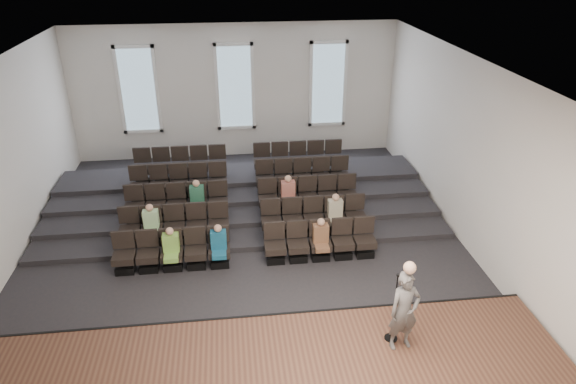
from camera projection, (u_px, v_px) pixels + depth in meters
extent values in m
plane|color=black|center=(247.00, 251.00, 14.02)|extent=(14.00, 14.00, 0.00)
cube|color=white|center=(239.00, 67.00, 11.79)|extent=(12.00, 14.00, 0.02)
cube|color=silver|center=(235.00, 92.00, 19.15)|extent=(12.00, 0.04, 5.00)
cube|color=silver|center=(267.00, 381.00, 6.67)|extent=(12.00, 0.04, 5.00)
cube|color=silver|center=(471.00, 156.00, 13.56)|extent=(0.04, 14.00, 5.00)
cube|color=black|center=(254.00, 325.00, 10.95)|extent=(11.80, 0.06, 0.52)
cube|color=black|center=(243.00, 208.00, 16.06)|extent=(11.80, 4.80, 0.15)
cube|color=black|center=(242.00, 198.00, 16.49)|extent=(11.80, 3.75, 0.30)
cube|color=black|center=(242.00, 189.00, 16.92)|extent=(11.80, 2.70, 0.45)
cube|color=black|center=(241.00, 180.00, 17.36)|extent=(11.80, 1.65, 0.60)
cube|color=black|center=(126.00, 268.00, 13.11)|extent=(0.47, 0.43, 0.20)
cube|color=black|center=(124.00, 258.00, 12.97)|extent=(0.55, 0.50, 0.19)
cube|color=black|center=(123.00, 240.00, 12.97)|extent=(0.55, 0.08, 0.50)
cube|color=black|center=(150.00, 266.00, 13.17)|extent=(0.47, 0.43, 0.20)
cube|color=black|center=(148.00, 256.00, 13.04)|extent=(0.55, 0.50, 0.19)
cube|color=black|center=(147.00, 238.00, 13.04)|extent=(0.55, 0.08, 0.50)
cube|color=black|center=(173.00, 265.00, 13.24)|extent=(0.47, 0.43, 0.20)
cube|color=black|center=(172.00, 255.00, 13.10)|extent=(0.55, 0.50, 0.19)
cube|color=black|center=(171.00, 237.00, 13.10)|extent=(0.55, 0.08, 0.50)
cube|color=black|center=(197.00, 263.00, 13.30)|extent=(0.47, 0.43, 0.20)
cube|color=black|center=(196.00, 253.00, 13.17)|extent=(0.55, 0.50, 0.19)
cube|color=black|center=(195.00, 235.00, 13.17)|extent=(0.55, 0.08, 0.50)
cube|color=black|center=(220.00, 262.00, 13.37)|extent=(0.47, 0.43, 0.20)
cube|color=black|center=(219.00, 252.00, 13.23)|extent=(0.55, 0.50, 0.19)
cube|color=black|center=(218.00, 234.00, 13.23)|extent=(0.55, 0.08, 0.50)
cube|color=black|center=(275.00, 258.00, 13.53)|extent=(0.47, 0.43, 0.20)
cube|color=black|center=(275.00, 248.00, 13.39)|extent=(0.55, 0.50, 0.19)
cube|color=black|center=(274.00, 230.00, 13.39)|extent=(0.55, 0.08, 0.50)
cube|color=black|center=(298.00, 256.00, 13.59)|extent=(0.47, 0.43, 0.20)
cube|color=black|center=(298.00, 246.00, 13.45)|extent=(0.55, 0.50, 0.19)
cube|color=black|center=(297.00, 229.00, 13.46)|extent=(0.55, 0.08, 0.50)
cube|color=black|center=(320.00, 255.00, 13.66)|extent=(0.47, 0.43, 0.20)
cube|color=black|center=(320.00, 245.00, 13.52)|extent=(0.55, 0.50, 0.19)
cube|color=black|center=(319.00, 227.00, 13.52)|extent=(0.55, 0.08, 0.50)
cube|color=black|center=(342.00, 253.00, 13.72)|extent=(0.47, 0.43, 0.20)
cube|color=black|center=(343.00, 243.00, 13.58)|extent=(0.55, 0.50, 0.19)
cube|color=black|center=(342.00, 226.00, 13.59)|extent=(0.55, 0.08, 0.50)
cube|color=black|center=(364.00, 252.00, 13.78)|extent=(0.47, 0.43, 0.20)
cube|color=black|center=(365.00, 242.00, 13.65)|extent=(0.55, 0.50, 0.19)
cube|color=black|center=(364.00, 225.00, 13.65)|extent=(0.55, 0.08, 0.50)
cube|color=black|center=(131.00, 241.00, 13.98)|extent=(0.47, 0.43, 0.20)
cube|color=black|center=(130.00, 232.00, 13.84)|extent=(0.55, 0.50, 0.19)
cube|color=black|center=(129.00, 215.00, 13.84)|extent=(0.55, 0.08, 0.50)
cube|color=black|center=(154.00, 240.00, 14.04)|extent=(0.47, 0.43, 0.20)
cube|color=black|center=(152.00, 230.00, 13.90)|extent=(0.55, 0.50, 0.19)
cube|color=black|center=(151.00, 213.00, 13.91)|extent=(0.55, 0.08, 0.50)
cube|color=black|center=(176.00, 239.00, 14.11)|extent=(0.47, 0.43, 0.20)
cube|color=black|center=(175.00, 229.00, 13.97)|extent=(0.55, 0.50, 0.19)
cube|color=black|center=(174.00, 212.00, 13.97)|extent=(0.55, 0.08, 0.50)
cube|color=black|center=(198.00, 237.00, 14.17)|extent=(0.47, 0.43, 0.20)
cube|color=black|center=(197.00, 228.00, 14.03)|extent=(0.55, 0.50, 0.19)
cube|color=black|center=(196.00, 211.00, 14.04)|extent=(0.55, 0.08, 0.50)
cube|color=black|center=(220.00, 236.00, 14.23)|extent=(0.47, 0.43, 0.20)
cube|color=black|center=(219.00, 226.00, 14.10)|extent=(0.55, 0.50, 0.19)
cube|color=black|center=(218.00, 209.00, 14.10)|extent=(0.55, 0.08, 0.50)
cube|color=black|center=(272.00, 233.00, 14.39)|extent=(0.47, 0.43, 0.20)
cube|color=black|center=(271.00, 223.00, 14.25)|extent=(0.55, 0.50, 0.19)
cube|color=black|center=(271.00, 206.00, 14.26)|extent=(0.55, 0.08, 0.50)
cube|color=black|center=(293.00, 231.00, 14.46)|extent=(0.47, 0.43, 0.20)
cube|color=black|center=(293.00, 222.00, 14.32)|extent=(0.55, 0.50, 0.19)
cube|color=black|center=(292.00, 205.00, 14.32)|extent=(0.55, 0.08, 0.50)
cube|color=black|center=(314.00, 230.00, 14.52)|extent=(0.47, 0.43, 0.20)
cube|color=black|center=(314.00, 220.00, 14.38)|extent=(0.55, 0.50, 0.19)
cube|color=black|center=(313.00, 204.00, 14.39)|extent=(0.55, 0.08, 0.50)
cube|color=black|center=(335.00, 229.00, 14.59)|extent=(0.47, 0.43, 0.20)
cube|color=black|center=(335.00, 219.00, 14.45)|extent=(0.55, 0.50, 0.19)
cube|color=black|center=(334.00, 203.00, 14.45)|extent=(0.55, 0.08, 0.50)
cube|color=black|center=(355.00, 227.00, 14.65)|extent=(0.47, 0.43, 0.20)
cube|color=black|center=(356.00, 218.00, 14.51)|extent=(0.55, 0.50, 0.19)
cube|color=black|center=(355.00, 202.00, 14.52)|extent=(0.55, 0.08, 0.50)
cube|color=black|center=(136.00, 218.00, 14.84)|extent=(0.47, 0.42, 0.20)
cube|color=black|center=(134.00, 208.00, 14.70)|extent=(0.55, 0.50, 0.19)
cube|color=black|center=(134.00, 192.00, 14.71)|extent=(0.55, 0.08, 0.50)
cube|color=black|center=(157.00, 217.00, 14.91)|extent=(0.47, 0.42, 0.20)
cube|color=black|center=(156.00, 207.00, 14.77)|extent=(0.55, 0.50, 0.19)
cube|color=black|center=(155.00, 191.00, 14.77)|extent=(0.55, 0.08, 0.50)
cube|color=black|center=(178.00, 215.00, 14.97)|extent=(0.47, 0.42, 0.20)
cube|color=black|center=(177.00, 206.00, 14.83)|extent=(0.55, 0.50, 0.19)
cube|color=black|center=(176.00, 190.00, 14.84)|extent=(0.55, 0.08, 0.50)
cube|color=black|center=(199.00, 214.00, 15.04)|extent=(0.47, 0.42, 0.20)
cube|color=black|center=(198.00, 205.00, 14.90)|extent=(0.55, 0.50, 0.19)
cube|color=black|center=(197.00, 189.00, 14.90)|extent=(0.55, 0.08, 0.50)
cube|color=black|center=(219.00, 213.00, 15.10)|extent=(0.47, 0.42, 0.20)
cube|color=black|center=(219.00, 204.00, 14.96)|extent=(0.55, 0.50, 0.19)
cube|color=black|center=(218.00, 188.00, 14.97)|extent=(0.55, 0.08, 0.50)
cube|color=black|center=(268.00, 210.00, 15.26)|extent=(0.47, 0.42, 0.20)
cube|color=black|center=(268.00, 201.00, 15.12)|extent=(0.55, 0.50, 0.19)
cube|color=black|center=(267.00, 185.00, 15.12)|extent=(0.55, 0.08, 0.50)
cube|color=black|center=(288.00, 209.00, 15.32)|extent=(0.47, 0.42, 0.20)
cube|color=black|center=(288.00, 200.00, 15.18)|extent=(0.55, 0.50, 0.19)
cube|color=black|center=(287.00, 184.00, 15.19)|extent=(0.55, 0.08, 0.50)
cube|color=black|center=(308.00, 208.00, 15.39)|extent=(0.47, 0.42, 0.20)
cube|color=black|center=(308.00, 199.00, 15.25)|extent=(0.55, 0.50, 0.19)
cube|color=black|center=(307.00, 183.00, 15.25)|extent=(0.55, 0.08, 0.50)
cube|color=black|center=(328.00, 207.00, 15.45)|extent=(0.47, 0.42, 0.20)
cube|color=black|center=(328.00, 198.00, 15.31)|extent=(0.55, 0.50, 0.19)
cube|color=black|center=(327.00, 182.00, 15.32)|extent=(0.55, 0.08, 0.50)
cube|color=black|center=(347.00, 206.00, 15.52)|extent=(0.47, 0.42, 0.20)
cube|color=black|center=(348.00, 197.00, 15.38)|extent=(0.55, 0.50, 0.19)
cube|color=black|center=(347.00, 181.00, 15.38)|extent=(0.55, 0.08, 0.50)
cube|color=black|center=(140.00, 197.00, 15.71)|extent=(0.47, 0.42, 0.20)
cube|color=black|center=(139.00, 188.00, 15.57)|extent=(0.55, 0.50, 0.19)
cube|color=black|center=(138.00, 173.00, 15.57)|extent=(0.55, 0.08, 0.50)
cube|color=black|center=(160.00, 196.00, 15.77)|extent=(0.47, 0.42, 0.20)
cube|color=black|center=(159.00, 187.00, 15.63)|extent=(0.55, 0.50, 0.19)
cube|color=black|center=(158.00, 172.00, 15.64)|extent=(0.55, 0.08, 0.50)
cube|color=black|center=(180.00, 195.00, 15.84)|extent=(0.47, 0.42, 0.20)
cube|color=black|center=(179.00, 186.00, 15.70)|extent=(0.55, 0.50, 0.19)
cube|color=black|center=(178.00, 171.00, 15.70)|extent=(0.55, 0.08, 0.50)
cube|color=black|center=(199.00, 194.00, 15.90)|extent=(0.47, 0.42, 0.20)
cube|color=black|center=(199.00, 185.00, 15.76)|extent=(0.55, 0.50, 0.19)
cube|color=black|center=(198.00, 170.00, 15.77)|extent=(0.55, 0.08, 0.50)
cube|color=black|center=(219.00, 193.00, 15.97)|extent=(0.47, 0.42, 0.20)
cube|color=black|center=(218.00, 184.00, 15.83)|extent=(0.55, 0.50, 0.19)
cube|color=black|center=(218.00, 169.00, 15.83)|extent=(0.55, 0.08, 0.50)
cube|color=black|center=(265.00, 190.00, 16.12)|extent=(0.47, 0.42, 0.20)
cube|color=black|center=(265.00, 181.00, 15.99)|extent=(0.55, 0.50, 0.19)
cube|color=black|center=(264.00, 167.00, 15.99)|extent=(0.55, 0.08, 0.50)
cube|color=black|center=(284.00, 189.00, 16.19)|extent=(0.47, 0.42, 0.20)
cube|color=black|center=(284.00, 180.00, 16.05)|extent=(0.55, 0.50, 0.19)
cube|color=black|center=(283.00, 166.00, 16.06)|extent=(0.55, 0.08, 0.50)
cube|color=black|center=(303.00, 188.00, 16.25)|extent=(0.47, 0.42, 0.20)
cube|color=black|center=(303.00, 179.00, 16.12)|extent=(0.55, 0.50, 0.19)
cube|color=black|center=(302.00, 165.00, 16.12)|extent=(0.55, 0.08, 0.50)
cube|color=black|center=(322.00, 187.00, 16.32)|extent=(0.47, 0.42, 0.20)
cube|color=black|center=(322.00, 178.00, 16.18)|extent=(0.55, 0.50, 0.19)
cube|color=black|center=(321.00, 164.00, 16.19)|extent=(0.55, 0.08, 0.50)
cube|color=black|center=(340.00, 186.00, 16.38)|extent=(0.47, 0.42, 0.20)
cube|color=black|center=(341.00, 177.00, 16.25)|extent=(0.55, 0.50, 0.19)
cube|color=black|center=(340.00, 163.00, 16.25)|extent=(0.55, 0.08, 0.50)
cube|color=black|center=(144.00, 178.00, 16.57)|extent=(0.47, 0.42, 0.20)
cube|color=black|center=(143.00, 169.00, 16.44)|extent=(0.55, 0.50, 0.19)
cube|color=black|center=(142.00, 155.00, 16.44)|extent=(0.55, 0.08, 0.50)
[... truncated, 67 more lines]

